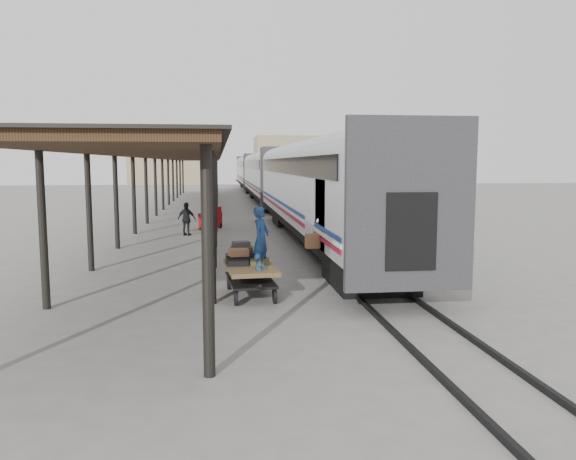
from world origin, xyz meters
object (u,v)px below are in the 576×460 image
(pedestrian, at_px, (187,219))
(porter, at_px, (261,238))
(baggage_cart, at_px, (250,273))
(luggage_tug, at_px, (211,219))

(pedestrian, bearing_deg, porter, 125.09)
(pedestrian, bearing_deg, baggage_cart, 124.57)
(luggage_tug, height_order, porter, porter)
(porter, distance_m, pedestrian, 14.20)
(baggage_cart, distance_m, luggage_tug, 15.98)
(baggage_cart, height_order, pedestrian, pedestrian)
(baggage_cart, relative_size, luggage_tug, 1.58)
(baggage_cart, xyz_separation_m, porter, (0.25, -0.65, 1.03))
(luggage_tug, relative_size, porter, 0.97)
(baggage_cart, distance_m, pedestrian, 13.49)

